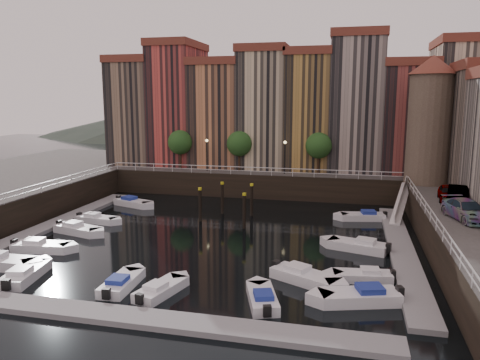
% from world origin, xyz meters
% --- Properties ---
extents(ground, '(200.00, 200.00, 0.00)m').
position_xyz_m(ground, '(0.00, 0.00, 0.00)').
color(ground, black).
rests_on(ground, ground).
extents(quay_far, '(80.00, 20.00, 3.00)m').
position_xyz_m(quay_far, '(0.00, 26.00, 1.50)').
color(quay_far, black).
rests_on(quay_far, ground).
extents(dock_left, '(2.00, 28.00, 0.35)m').
position_xyz_m(dock_left, '(-16.20, -1.00, 0.17)').
color(dock_left, gray).
rests_on(dock_left, ground).
extents(dock_right, '(2.00, 28.00, 0.35)m').
position_xyz_m(dock_right, '(16.20, -1.00, 0.17)').
color(dock_right, gray).
rests_on(dock_right, ground).
extents(dock_near, '(30.00, 2.00, 0.35)m').
position_xyz_m(dock_near, '(0.00, -17.00, 0.17)').
color(dock_near, gray).
rests_on(dock_near, ground).
extents(mountains, '(145.00, 100.00, 18.00)m').
position_xyz_m(mountains, '(1.72, 110.00, 7.92)').
color(mountains, '#2D382D').
rests_on(mountains, ground).
extents(far_terrace, '(48.70, 10.30, 17.50)m').
position_xyz_m(far_terrace, '(3.31, 23.50, 10.95)').
color(far_terrace, '#856C54').
rests_on(far_terrace, quay_far).
extents(corner_tower, '(5.20, 5.20, 13.80)m').
position_xyz_m(corner_tower, '(20.00, 14.50, 10.19)').
color(corner_tower, '#6B5B4C').
rests_on(corner_tower, quay_right).
extents(promenade_trees, '(21.20, 3.20, 5.20)m').
position_xyz_m(promenade_trees, '(-1.33, 18.20, 6.58)').
color(promenade_trees, black).
rests_on(promenade_trees, quay_far).
extents(street_lamps, '(10.36, 0.36, 4.18)m').
position_xyz_m(street_lamps, '(-1.00, 17.20, 5.90)').
color(street_lamps, black).
rests_on(street_lamps, quay_far).
extents(railings, '(36.08, 34.04, 0.52)m').
position_xyz_m(railings, '(0.00, 4.88, 3.79)').
color(railings, white).
rests_on(railings, ground).
extents(gangway, '(2.78, 8.32, 3.73)m').
position_xyz_m(gangway, '(17.10, 10.00, 1.92)').
color(gangway, white).
rests_on(gangway, ground).
extents(mooring_pilings, '(5.28, 5.49, 3.78)m').
position_xyz_m(mooring_pilings, '(-0.03, 5.70, 1.65)').
color(mooring_pilings, black).
rests_on(mooring_pilings, ground).
extents(boat_left_0, '(5.20, 2.05, 1.19)m').
position_xyz_m(boat_left_0, '(-13.00, -11.57, 0.40)').
color(boat_left_0, white).
rests_on(boat_left_0, ground).
extents(boat_left_1, '(4.94, 2.32, 1.11)m').
position_xyz_m(boat_left_1, '(-12.55, -7.63, 0.37)').
color(boat_left_1, white).
rests_on(boat_left_1, ground).
extents(boat_left_2, '(5.05, 2.88, 1.13)m').
position_xyz_m(boat_left_2, '(-12.50, -2.37, 0.38)').
color(boat_left_2, white).
rests_on(boat_left_2, ground).
extents(boat_left_3, '(4.51, 2.03, 1.02)m').
position_xyz_m(boat_left_3, '(-12.78, 1.47, 0.34)').
color(boat_left_3, white).
rests_on(boat_left_3, ground).
extents(boat_left_4, '(5.04, 3.24, 1.13)m').
position_xyz_m(boat_left_4, '(-12.54, 9.05, 0.38)').
color(boat_left_4, white).
rests_on(boat_left_4, ground).
extents(boat_right_0, '(5.27, 3.22, 1.18)m').
position_xyz_m(boat_right_0, '(12.83, -11.68, 0.40)').
color(boat_right_0, white).
rests_on(boat_right_0, ground).
extents(boat_right_1, '(4.28, 2.06, 0.96)m').
position_xyz_m(boat_right_1, '(13.06, -7.97, 0.32)').
color(boat_right_1, white).
rests_on(boat_right_1, ground).
extents(boat_right_2, '(5.14, 3.06, 1.15)m').
position_xyz_m(boat_right_2, '(12.84, -1.44, 0.39)').
color(boat_right_2, white).
rests_on(boat_right_2, ground).
extents(boat_right_4, '(4.75, 2.51, 1.06)m').
position_xyz_m(boat_right_4, '(13.42, 8.74, 0.36)').
color(boat_right_4, white).
rests_on(boat_right_4, ground).
extents(boat_near_0, '(2.53, 4.95, 1.11)m').
position_xyz_m(boat_near_0, '(-9.70, -13.24, 0.37)').
color(boat_near_0, white).
rests_on(boat_near_0, ground).
extents(boat_near_1, '(1.83, 4.53, 1.03)m').
position_xyz_m(boat_near_1, '(-2.50, -13.05, 0.35)').
color(boat_near_1, white).
rests_on(boat_near_1, ground).
extents(boat_near_2, '(2.53, 4.43, 0.99)m').
position_xyz_m(boat_near_2, '(0.40, -13.39, 0.33)').
color(boat_near_2, white).
rests_on(boat_near_2, ground).
extents(boat_near_3, '(2.80, 4.49, 1.01)m').
position_xyz_m(boat_near_3, '(6.98, -13.20, 0.34)').
color(boat_near_3, white).
rests_on(boat_near_3, ground).
extents(car_a, '(2.08, 4.32, 1.42)m').
position_xyz_m(car_a, '(20.68, 5.54, 3.71)').
color(car_a, gray).
rests_on(car_a, quay_right).
extents(car_b, '(2.64, 5.04, 1.58)m').
position_xyz_m(car_b, '(21.25, 4.38, 3.79)').
color(car_b, gray).
rests_on(car_b, quay_right).
extents(car_c, '(3.50, 5.66, 1.53)m').
position_xyz_m(car_c, '(20.70, -1.44, 3.77)').
color(car_c, gray).
rests_on(car_c, quay_right).
extents(boat_extra_740, '(5.06, 3.84, 1.16)m').
position_xyz_m(boat_extra_740, '(9.08, -9.17, 0.39)').
color(boat_extra_740, white).
rests_on(boat_extra_740, ground).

